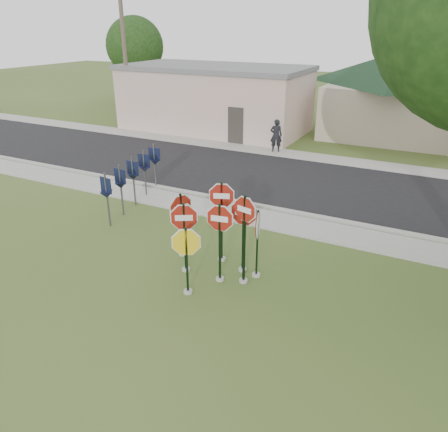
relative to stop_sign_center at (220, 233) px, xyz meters
The scene contains 19 objects.
ground 1.85m from the stop_sign_center, 101.67° to the right, with size 120.00×120.00×0.00m, color #3C5720.
sidewalk_near 4.68m from the stop_sign_center, 92.84° to the left, with size 60.00×1.60×0.06m, color gray.
road 9.06m from the stop_sign_center, 91.41° to the left, with size 60.00×7.00×0.04m, color black.
sidewalk_far 13.32m from the stop_sign_center, 90.95° to the left, with size 60.00×1.60×0.06m, color gray.
curb 5.62m from the stop_sign_center, 92.32° to the left, with size 60.00×0.20×0.14m, color gray.
stop_sign_center is the anchor object (origin of this frame).
stop_sign_yellow 1.11m from the stop_sign_center, 116.49° to the right, with size 0.93×0.54×2.06m.
stop_sign_left 1.15m from the stop_sign_center, behind, with size 0.95×0.55×2.26m.
stop_sign_right 0.69m from the stop_sign_center, 18.92° to the left, with size 0.95×0.25×2.71m.
stop_sign_back_right 0.84m from the stop_sign_center, 64.90° to the left, with size 1.09×0.24×2.42m.
stop_sign_back_left 1.16m from the stop_sign_center, 114.81° to the left, with size 0.97×0.39×2.65m.
stop_sign_far_right 1.09m from the stop_sign_center, 38.90° to the left, with size 0.28×1.03×2.17m.
stop_sign_far_left 1.90m from the stop_sign_center, 155.94° to the left, with size 0.40×1.06×2.18m.
route_sign_row 6.59m from the stop_sign_center, 148.56° to the left, with size 1.43×4.63×2.00m.
building_stucco 19.29m from the stop_sign_center, 118.56° to the left, with size 12.20×6.20×4.20m.
building_house 21.12m from the stop_sign_center, 85.13° to the left, with size 11.60×11.60×6.20m.
utility_pole_near 20.35m from the stop_sign_center, 135.17° to the left, with size 2.20×0.26×9.50m.
bg_tree_left 30.76m from the stop_sign_center, 131.40° to the left, with size 4.90×4.90×7.35m.
pedestrian 13.77m from the stop_sign_center, 104.40° to the left, with size 0.66×0.43×1.82m, color black.
Camera 1 is at (5.15, -8.34, 6.70)m, focal length 35.00 mm.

